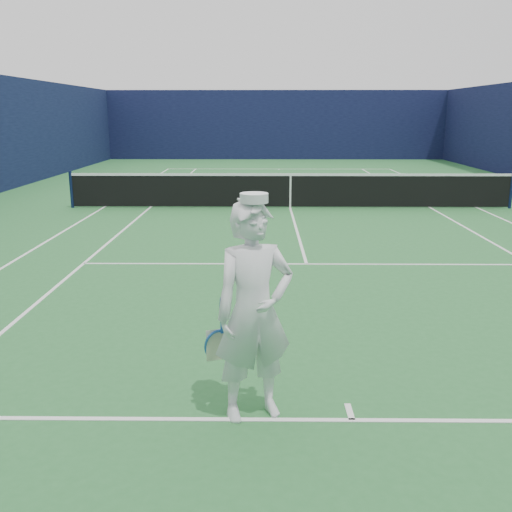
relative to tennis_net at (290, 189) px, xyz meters
The scene contains 5 objects.
ground 0.55m from the tennis_net, ahead, with size 80.00×80.00×0.00m, color #286A32.
court_markings 0.55m from the tennis_net, ahead, with size 11.03×23.83×0.01m.
windscreen_fence 1.45m from the tennis_net, ahead, with size 20.12×36.12×4.00m.
tennis_net is the anchor object (origin of this frame).
tennis_player 11.82m from the tennis_net, 94.32° to the right, with size 0.91×0.71×2.05m.
Camera 1 is at (-0.82, -16.53, 2.71)m, focal length 40.00 mm.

